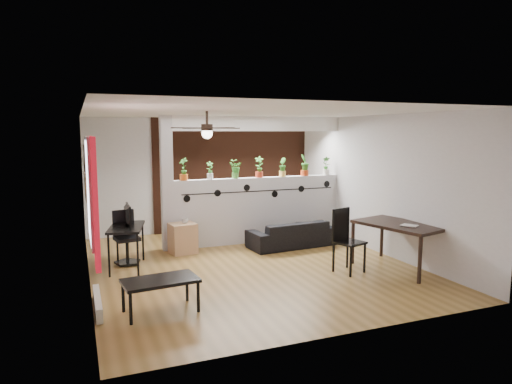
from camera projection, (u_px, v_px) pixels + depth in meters
name	position (u px, v px, depth m)	size (l,w,h in m)	color
room_shell	(249.00, 190.00, 7.75)	(6.30, 7.10, 2.90)	brown
partition_wall	(259.00, 210.00, 9.51)	(3.60, 0.18, 1.35)	#BCBCC1
ceiling_header	(259.00, 124.00, 9.28)	(3.60, 0.18, 0.30)	white
pier_column	(167.00, 184.00, 8.73)	(0.22, 0.20, 2.60)	#BCBCC1
brick_panel	(236.00, 174.00, 10.78)	(3.90, 0.05, 2.60)	#98492C
vine_decal	(261.00, 191.00, 9.37)	(3.31, 0.01, 0.30)	black
window_assembly	(91.00, 194.00, 5.69)	(0.09, 1.30, 1.55)	white
baseboard_heater	(98.00, 303.00, 5.88)	(0.08, 1.00, 0.18)	silver
corkboard	(86.00, 188.00, 7.68)	(0.03, 0.60, 0.45)	#986D49
framed_art	(85.00, 158.00, 7.57)	(0.03, 0.34, 0.44)	#8C7259
ceiling_fan	(207.00, 130.00, 7.05)	(1.19, 1.19, 0.43)	black
potted_plant_0	(184.00, 168.00, 8.82)	(0.28, 0.29, 0.44)	#C35616
potted_plant_1	(210.00, 170.00, 9.01)	(0.18, 0.15, 0.36)	silver
potted_plant_2	(235.00, 168.00, 9.20)	(0.23, 0.22, 0.38)	#448B32
potted_plant_3	(259.00, 166.00, 9.39)	(0.28, 0.26, 0.44)	#AC341B
potted_plant_4	(282.00, 167.00, 9.59)	(0.20, 0.23, 0.40)	#EBBD52
potted_plant_5	(305.00, 164.00, 9.77)	(0.31, 0.31, 0.47)	red
potted_plant_6	(326.00, 165.00, 9.97)	(0.25, 0.22, 0.41)	white
sofa	(292.00, 234.00, 9.14)	(1.68, 0.66, 0.49)	black
cube_shelf	(183.00, 238.00, 8.63)	(0.47, 0.42, 0.57)	tan
cup	(185.00, 221.00, 8.60)	(0.12, 0.12, 0.09)	gray
computer_desk	(126.00, 230.00, 7.61)	(0.73, 1.09, 0.72)	black
monitor	(125.00, 219.00, 7.72)	(0.06, 0.33, 0.19)	black
office_chair	(126.00, 241.00, 7.91)	(0.48, 0.48, 0.92)	black
dining_table	(400.00, 228.00, 7.58)	(1.18, 1.58, 0.77)	black
book	(407.00, 227.00, 7.26)	(0.18, 0.24, 0.02)	gray
folding_chair	(345.00, 234.00, 7.46)	(0.53, 0.53, 1.04)	black
coffee_table	(160.00, 283.00, 5.76)	(0.98, 0.61, 0.43)	black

